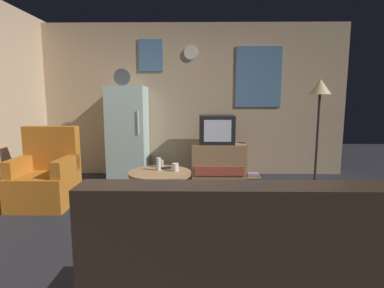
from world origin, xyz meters
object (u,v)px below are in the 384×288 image
Objects in this scene: crt_tv at (217,129)px; remote_control at (165,168)px; book_stack at (253,177)px; armchair at (46,178)px; couch at (248,278)px; coffee_table at (160,192)px; tv_stand at (218,162)px; mug_ceramic_tan at (160,164)px; standing_lamp at (320,95)px; fridge at (128,133)px; mug_ceramic_white at (175,167)px; wine_glass at (159,164)px.

remote_control is at bearing -118.61° from crt_tv.
remote_control is 0.69× the size of book_stack.
couch is at bearing -44.24° from armchair.
armchair reaches higher than coffee_table.
mug_ceramic_tan is (-0.79, -1.17, 0.22)m from tv_stand.
mug_ceramic_tan is at bearing -158.41° from standing_lamp.
armchair is (-0.76, -1.28, -0.42)m from fridge.
coffee_table is at bearing -168.38° from mug_ceramic_white.
mug_ceramic_tan reaches higher than book_stack.
crt_tv reaches higher than couch.
crt_tv is at bearing 67.78° from mug_ceramic_white.
fridge is at bearing 112.54° from couch.
armchair is (-1.63, 0.22, -0.19)m from mug_ceramic_white.
couch is (0.67, -2.00, -0.18)m from remote_control.
coffee_table is (0.69, -1.54, -0.51)m from fridge.
tv_stand is 1.61m from coffee_table.
standing_lamp reaches higher than remote_control.
standing_lamp reaches higher than mug_ceramic_tan.
book_stack is at bearing -7.37° from tv_stand.
tv_stand is at bearing 168.67° from standing_lamp.
mug_ceramic_white is (0.18, 0.04, 0.28)m from coffee_table.
couch is (0.73, -2.09, -0.21)m from mug_ceramic_tan.
standing_lamp reaches higher than wine_glass.
mug_ceramic_white is 0.41× the size of book_stack.
tv_stand is (1.46, -0.13, -0.45)m from fridge.
tv_stand is at bearing 89.03° from couch.
crt_tv is at bearing 173.13° from book_stack.
armchair reaches higher than tv_stand.
crt_tv is 6.00× the size of mug_ceramic_tan.
crt_tv reaches higher than tv_stand.
standing_lamp is at bearing 26.86° from coffee_table.
couch is 3.26m from book_stack.
fridge reaches higher than crt_tv.
crt_tv reaches higher than remote_control.
standing_lamp is (1.48, -0.29, 0.53)m from crt_tv.
mug_ceramic_tan is at bearing 94.47° from coffee_table.
mug_ceramic_white is 1.00× the size of mug_ceramic_tan.
remote_control is (0.74, -1.39, -0.26)m from fridge.
standing_lamp is at bearing 25.11° from wine_glass.
tv_stand is at bearing 1.66° from crt_tv.
tv_stand is 0.61m from book_stack.
coffee_table is 3.32× the size of book_stack.
tv_stand is at bearing 61.35° from coffee_table.
remote_control is at bearing 108.49° from couch.
fridge is 1.62m from wine_glass.
fridge is 8.15× the size of book_stack.
fridge reaches higher than tv_stand.
crt_tv is (1.43, -0.13, 0.07)m from fridge.
crt_tv is (-0.03, -0.00, 0.52)m from tv_stand.
fridge reaches higher than armchair.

